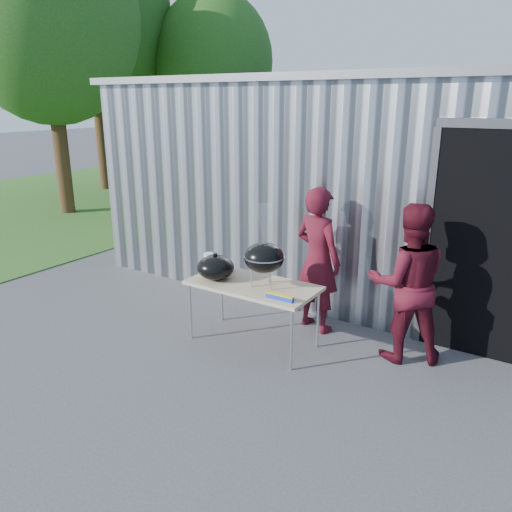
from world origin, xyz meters
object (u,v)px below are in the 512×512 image
Objects in this scene: folding_table at (253,287)px; person_cook at (318,260)px; kettle_grill at (264,251)px; person_bystander at (407,283)px.

folding_table is 0.92m from person_cook.
kettle_grill is (0.15, -0.00, 0.46)m from folding_table.
person_bystander reaches higher than kettle_grill.
person_cook is (0.44, 0.78, 0.20)m from folding_table.
person_cook is 1.16m from person_bystander.
kettle_grill is 0.53× the size of person_bystander.
kettle_grill is 0.87m from person_cook.
person_bystander is at bearing -172.12° from person_cook.
person_cook reaches higher than person_bystander.
person_bystander is at bearing 23.53° from kettle_grill.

